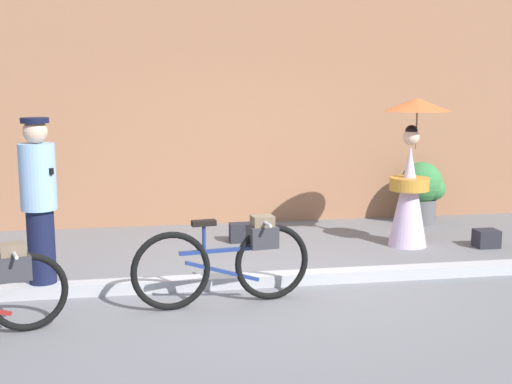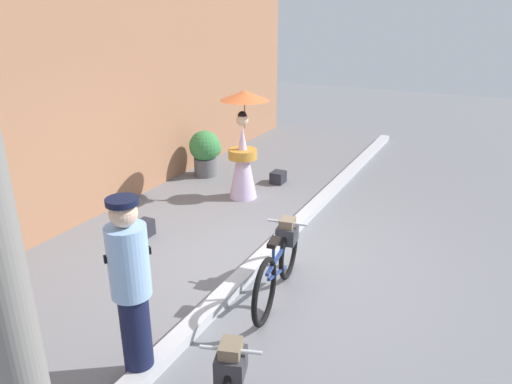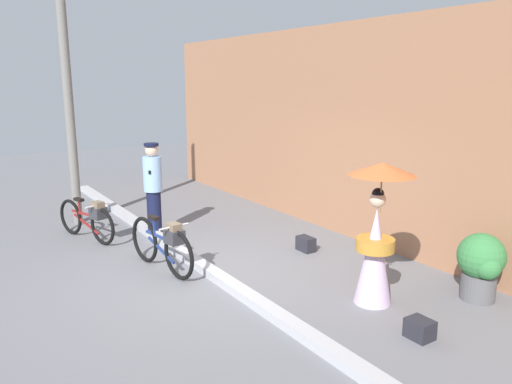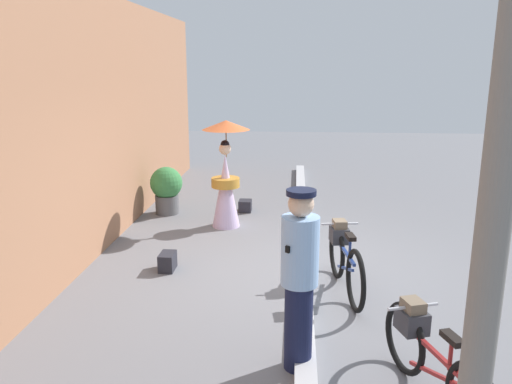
{
  "view_description": "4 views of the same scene",
  "coord_description": "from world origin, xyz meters",
  "px_view_note": "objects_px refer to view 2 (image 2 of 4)",
  "views": [
    {
      "loc": [
        -1.31,
        -6.43,
        2.07
      ],
      "look_at": [
        -0.16,
        0.37,
        0.9
      ],
      "focal_mm": 46.77,
      "sensor_mm": 36.0,
      "label": 1
    },
    {
      "loc": [
        -4.9,
        -2.43,
        3.1
      ],
      "look_at": [
        0.16,
        0.16,
        0.91
      ],
      "focal_mm": 33.51,
      "sensor_mm": 36.0,
      "label": 2
    },
    {
      "loc": [
        6.1,
        -3.23,
        2.82
      ],
      "look_at": [
        0.25,
        0.63,
        1.24
      ],
      "focal_mm": 34.79,
      "sensor_mm": 36.0,
      "label": 3
    },
    {
      "loc": [
        -6.61,
        0.13,
        2.77
      ],
      "look_at": [
        0.23,
        0.66,
        1.05
      ],
      "focal_mm": 36.0,
      "sensor_mm": 36.0,
      "label": 4
    }
  ],
  "objects_px": {
    "bicycle_near_officer": "(279,261)",
    "backpack_spare": "(278,177)",
    "person_with_parasol": "(243,145)",
    "backpack_on_pavement": "(143,229)",
    "potted_plant_by_door": "(206,151)",
    "person_officer": "(131,287)"
  },
  "relations": [
    {
      "from": "person_with_parasol",
      "to": "backpack_on_pavement",
      "type": "relative_size",
      "value": 5.81
    },
    {
      "from": "person_with_parasol",
      "to": "potted_plant_by_door",
      "type": "height_order",
      "value": "person_with_parasol"
    },
    {
      "from": "person_officer",
      "to": "person_with_parasol",
      "type": "xyz_separation_m",
      "value": [
        4.27,
        1.25,
        0.02
      ]
    },
    {
      "from": "person_with_parasol",
      "to": "backpack_on_pavement",
      "type": "distance_m",
      "value": 2.27
    },
    {
      "from": "potted_plant_by_door",
      "to": "backpack_spare",
      "type": "relative_size",
      "value": 3.17
    },
    {
      "from": "backpack_on_pavement",
      "to": "person_with_parasol",
      "type": "bearing_deg",
      "value": -14.71
    },
    {
      "from": "person_with_parasol",
      "to": "backpack_spare",
      "type": "relative_size",
      "value": 6.52
    },
    {
      "from": "bicycle_near_officer",
      "to": "backpack_spare",
      "type": "xyz_separation_m",
      "value": [
        3.43,
        1.58,
        -0.32
      ]
    },
    {
      "from": "bicycle_near_officer",
      "to": "person_with_parasol",
      "type": "xyz_separation_m",
      "value": [
        2.5,
        1.82,
        0.51
      ]
    },
    {
      "from": "person_with_parasol",
      "to": "person_officer",
      "type": "bearing_deg",
      "value": -163.69
    },
    {
      "from": "person_with_parasol",
      "to": "backpack_spare",
      "type": "xyz_separation_m",
      "value": [
        0.93,
        -0.25,
        -0.82
      ]
    },
    {
      "from": "potted_plant_by_door",
      "to": "backpack_on_pavement",
      "type": "bearing_deg",
      "value": -166.1
    },
    {
      "from": "backpack_on_pavement",
      "to": "backpack_spare",
      "type": "relative_size",
      "value": 1.12
    },
    {
      "from": "person_with_parasol",
      "to": "potted_plant_by_door",
      "type": "distance_m",
      "value": 1.47
    },
    {
      "from": "bicycle_near_officer",
      "to": "backpack_spare",
      "type": "height_order",
      "value": "bicycle_near_officer"
    },
    {
      "from": "person_officer",
      "to": "potted_plant_by_door",
      "type": "height_order",
      "value": "person_officer"
    },
    {
      "from": "person_officer",
      "to": "potted_plant_by_door",
      "type": "distance_m",
      "value": 5.56
    },
    {
      "from": "person_officer",
      "to": "person_with_parasol",
      "type": "distance_m",
      "value": 4.45
    },
    {
      "from": "person_officer",
      "to": "bicycle_near_officer",
      "type": "bearing_deg",
      "value": -18.05
    },
    {
      "from": "backpack_spare",
      "to": "backpack_on_pavement",
      "type": "bearing_deg",
      "value": 165.22
    },
    {
      "from": "bicycle_near_officer",
      "to": "backpack_spare",
      "type": "distance_m",
      "value": 3.79
    },
    {
      "from": "backpack_on_pavement",
      "to": "backpack_spare",
      "type": "distance_m",
      "value": 3.08
    }
  ]
}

